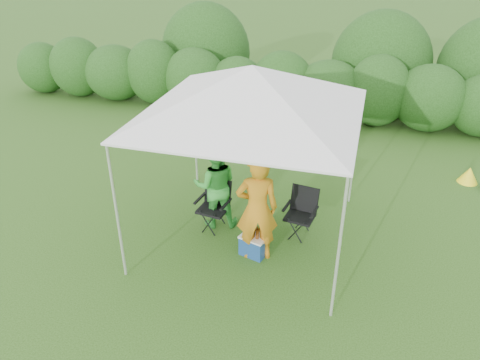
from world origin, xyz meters
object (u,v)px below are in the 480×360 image
(chair_left, at_px, (215,202))
(man, at_px, (257,209))
(canopy, at_px, (252,91))
(woman, at_px, (216,185))
(cooler, at_px, (254,245))
(chair_right, at_px, (302,209))

(chair_left, xyz_separation_m, man, (0.87, -0.61, 0.38))
(canopy, relative_size, woman, 2.06)
(man, xyz_separation_m, cooler, (-0.04, 0.02, -0.68))
(woman, distance_m, cooler, 1.21)
(canopy, relative_size, cooler, 6.56)
(man, relative_size, woman, 1.14)
(chair_left, distance_m, cooler, 1.06)
(canopy, xyz_separation_m, woman, (-0.64, 0.14, -1.71))
(man, height_order, woman, man)
(chair_right, bearing_deg, woman, -166.39)
(chair_left, bearing_deg, woman, 102.37)
(canopy, distance_m, man, 1.71)
(man, bearing_deg, woman, -54.44)
(canopy, relative_size, man, 1.81)
(woman, xyz_separation_m, cooler, (0.83, -0.66, -0.58))
(chair_right, xyz_separation_m, man, (-0.56, -0.79, 0.40))
(cooler, bearing_deg, chair_right, 68.59)
(woman, bearing_deg, canopy, 149.79)
(chair_right, xyz_separation_m, woman, (-1.43, -0.12, 0.29))
(canopy, height_order, chair_left, canopy)
(canopy, bearing_deg, cooler, -69.38)
(man, bearing_deg, chair_right, -141.83)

